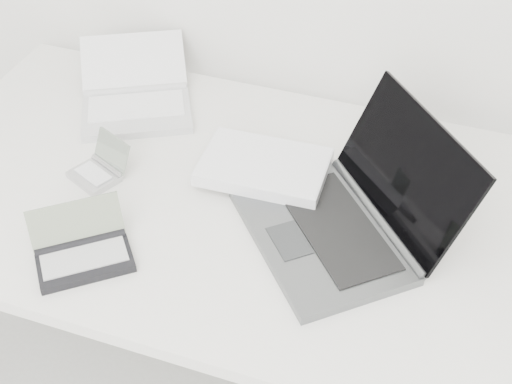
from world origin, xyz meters
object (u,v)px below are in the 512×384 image
(netbook_open_white, at_px, (136,98))
(palmtop_charcoal, at_px, (83,252))
(desk, at_px, (276,221))
(laptop_large, at_px, (317,199))

(netbook_open_white, bearing_deg, palmtop_charcoal, -102.53)
(desk, distance_m, laptop_large, 0.12)
(desk, relative_size, palmtop_charcoal, 7.31)
(laptop_large, relative_size, netbook_open_white, 1.46)
(desk, bearing_deg, laptop_large, 3.49)
(desk, relative_size, laptop_large, 2.77)
(desk, height_order, netbook_open_white, netbook_open_white)
(laptop_large, bearing_deg, palmtop_charcoal, -95.89)
(netbook_open_white, distance_m, palmtop_charcoal, 0.50)
(netbook_open_white, relative_size, palmtop_charcoal, 1.80)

